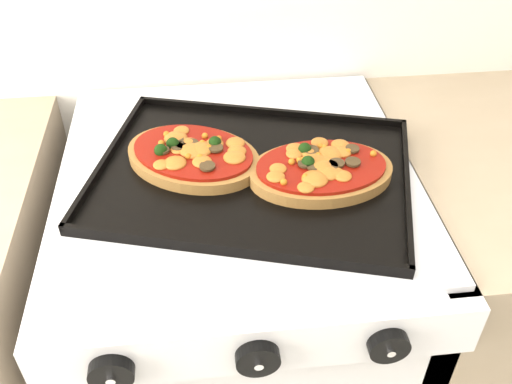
{
  "coord_description": "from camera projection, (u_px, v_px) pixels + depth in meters",
  "views": [
    {
      "loc": [
        -0.01,
        0.94,
        1.49
      ],
      "look_at": [
        0.07,
        1.62,
        0.92
      ],
      "focal_mm": 40.0,
      "sensor_mm": 36.0,
      "label": 1
    }
  ],
  "objects": [
    {
      "name": "stove",
      "position": [
        242.0,
        335.0,
        1.24
      ],
      "size": [
        0.6,
        0.6,
        0.91
      ],
      "primitive_type": "cube",
      "color": "silver",
      "rests_on": "floor"
    },
    {
      "name": "pizza_left",
      "position": [
        193.0,
        155.0,
        0.94
      ],
      "size": [
        0.28,
        0.25,
        0.03
      ],
      "primitive_type": null,
      "rotation": [
        0.0,
        0.0,
        -0.5
      ],
      "color": "olive",
      "rests_on": "baking_tray"
    },
    {
      "name": "pizza_right",
      "position": [
        321.0,
        169.0,
        0.91
      ],
      "size": [
        0.24,
        0.16,
        0.03
      ],
      "primitive_type": null,
      "rotation": [
        0.0,
        0.0,
        0.03
      ],
      "color": "olive",
      "rests_on": "baking_tray"
    },
    {
      "name": "baking_tray",
      "position": [
        253.0,
        172.0,
        0.93
      ],
      "size": [
        0.58,
        0.49,
        0.02
      ],
      "primitive_type": "cube",
      "rotation": [
        0.0,
        0.0,
        -0.28
      ],
      "color": "black",
      "rests_on": "stove"
    },
    {
      "name": "knob_center",
      "position": [
        258.0,
        359.0,
        0.73
      ],
      "size": [
        0.06,
        0.02,
        0.06
      ],
      "primitive_type": "cylinder",
      "rotation": [
        1.57,
        0.0,
        0.0
      ],
      "color": "black",
      "rests_on": "control_panel"
    },
    {
      "name": "knob_left",
      "position": [
        111.0,
        373.0,
        0.72
      ],
      "size": [
        0.06,
        0.02,
        0.06
      ],
      "primitive_type": "cylinder",
      "rotation": [
        1.57,
        0.0,
        0.0
      ],
      "color": "black",
      "rests_on": "control_panel"
    },
    {
      "name": "knob_right",
      "position": [
        389.0,
        346.0,
        0.75
      ],
      "size": [
        0.06,
        0.02,
        0.06
      ],
      "primitive_type": "cylinder",
      "rotation": [
        1.57,
        0.0,
        0.0
      ],
      "color": "black",
      "rests_on": "control_panel"
    },
    {
      "name": "control_panel",
      "position": [
        259.0,
        345.0,
        0.75
      ],
      "size": [
        0.6,
        0.02,
        0.09
      ],
      "primitive_type": "cube",
      "color": "silver",
      "rests_on": "stove"
    }
  ]
}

